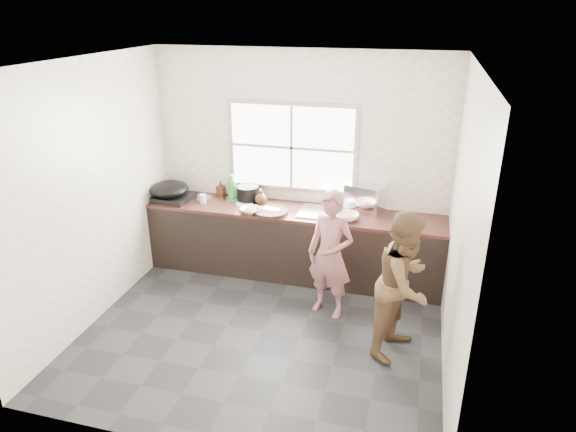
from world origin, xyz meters
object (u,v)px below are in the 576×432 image
(bowl_crabs, at_px, (348,217))
(burner, at_px, (174,197))
(bottle_brown_tall, at_px, (221,189))
(pot_lid_left, at_px, (203,198))
(bottle_green, at_px, (233,185))
(wok, at_px, (169,189))
(bottle_brown_short, at_px, (261,197))
(woman, at_px, (330,258))
(cutting_board, at_px, (271,212))
(dish_rack, at_px, (365,197))
(bowl_held, at_px, (332,213))
(person_side, at_px, (405,284))
(black_pot, at_px, (248,194))
(bowl_mince, at_px, (251,210))
(pot_lid_right, at_px, (233,199))
(glass_jar, at_px, (203,199))
(plate_food, at_px, (244,204))

(bowl_crabs, relative_size, burner, 0.48)
(bottle_brown_tall, bearing_deg, pot_lid_left, -146.88)
(bottle_green, height_order, wok, bottle_green)
(bottle_brown_short, xyz_separation_m, burner, (-1.12, -0.13, -0.06))
(woman, distance_m, bottle_brown_tall, 1.91)
(cutting_board, height_order, bowl_crabs, bowl_crabs)
(wok, bearing_deg, bottle_green, 22.97)
(dish_rack, distance_m, pot_lid_left, 2.06)
(bowl_crabs, distance_m, bowl_held, 0.21)
(woman, relative_size, pot_lid_left, 5.51)
(person_side, height_order, wok, person_side)
(cutting_board, bearing_deg, black_pot, 141.19)
(cutting_board, xyz_separation_m, pot_lid_left, (-0.99, 0.27, -0.01))
(bowl_mince, xyz_separation_m, pot_lid_right, (-0.36, 0.35, -0.02))
(dish_rack, bearing_deg, cutting_board, -141.44)
(black_pot, distance_m, glass_jar, 0.56)
(wok, bearing_deg, glass_jar, 3.17)
(bottle_green, relative_size, wok, 0.65)
(bowl_crabs, height_order, bottle_brown_short, bottle_brown_short)
(pot_lid_left, bearing_deg, bottle_brown_short, -1.38)
(person_side, height_order, pot_lid_right, person_side)
(black_pot, bearing_deg, wok, -166.73)
(bowl_held, height_order, wok, wok)
(glass_jar, distance_m, pot_lid_right, 0.38)
(bottle_brown_short, bearing_deg, woman, -38.80)
(burner, bearing_deg, wok, -140.44)
(woman, height_order, bowl_mince, woman)
(bowl_held, xyz_separation_m, bottle_brown_short, (-0.91, 0.13, 0.06))
(cutting_board, distance_m, plate_food, 0.44)
(bowl_crabs, bearing_deg, person_side, -56.42)
(woman, relative_size, bottle_brown_tall, 7.06)
(burner, bearing_deg, bottle_brown_short, 6.46)
(bowl_crabs, xyz_separation_m, bottle_brown_tall, (-1.70, 0.37, 0.06))
(bowl_mince, relative_size, pot_lid_right, 1.00)
(woman, distance_m, bottle_brown_short, 1.35)
(black_pot, bearing_deg, cutting_board, -38.81)
(person_side, distance_m, plate_food, 2.37)
(bottle_brown_short, height_order, glass_jar, bottle_brown_short)
(black_pot, height_order, pot_lid_left, black_pot)
(burner, relative_size, dish_rack, 0.99)
(dish_rack, bearing_deg, black_pot, -159.04)
(bowl_mince, bearing_deg, glass_jar, 166.90)
(person_side, height_order, bottle_green, person_side)
(black_pot, bearing_deg, bottle_brown_short, -19.69)
(cutting_board, distance_m, bottle_brown_short, 0.33)
(burner, bearing_deg, bowl_crabs, -2.33)
(woman, height_order, bottle_brown_short, woman)
(plate_food, height_order, burner, burner)
(bowl_held, bearing_deg, person_side, -52.01)
(person_side, xyz_separation_m, burner, (-2.94, 1.16, 0.17))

